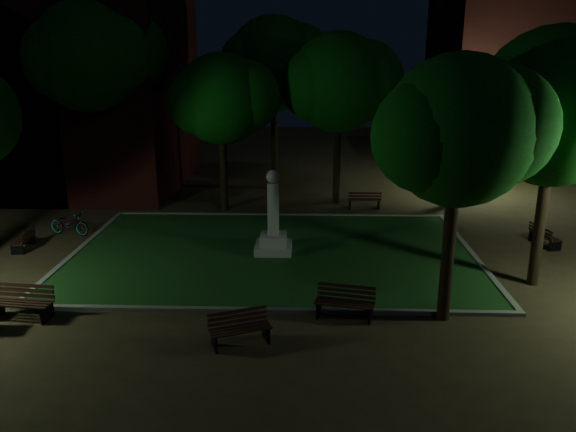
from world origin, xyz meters
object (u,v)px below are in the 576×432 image
object	(u,v)px
bench_right_side	(544,236)
bench_near_right	(345,303)
bench_far_side	(364,201)
bench_near_left	(240,329)
bench_west_near	(22,303)
bicycle	(69,223)
bench_left_side	(24,241)
monument	(273,230)

from	to	relation	value
bench_right_side	bench_near_right	bearing A→B (deg)	115.93
bench_right_side	bench_far_side	bearing A→B (deg)	39.05
bench_right_side	bench_near_left	bearing A→B (deg)	113.86
bench_west_near	bench_far_side	distance (m)	16.53
bicycle	bench_near_right	bearing A→B (deg)	-109.46
bicycle	bench_near_left	bearing A→B (deg)	-123.43
bench_left_side	bicycle	xyz separation A→B (m)	(1.02, 1.90, 0.13)
monument	bench_near_left	size ratio (longest dim) A/B	1.86
bench_right_side	bicycle	bearing A→B (deg)	75.37
bicycle	bench_right_side	bearing A→B (deg)	-78.38
monument	bench_left_side	size ratio (longest dim) A/B	2.23
bench_right_side	monument	bearing A→B (deg)	84.29
bench_far_side	bench_near_right	bearing A→B (deg)	82.48
bench_left_side	bench_far_side	size ratio (longest dim) A/B	0.88
monument	bench_near_right	size ratio (longest dim) A/B	1.77
bench_left_side	bench_near_left	bearing A→B (deg)	47.43
bench_west_near	bench_far_side	size ratio (longest dim) A/B	1.13
bench_near_left	bench_west_near	size ratio (longest dim) A/B	0.93
bench_near_right	bicycle	xyz separation A→B (m)	(-11.18, 7.41, 0.05)
bench_near_left	bench_left_side	world-z (taller)	bench_near_left
bench_near_right	bench_west_near	world-z (taller)	bench_west_near
bench_near_right	bicycle	bearing A→B (deg)	158.82
bench_near_left	bench_right_side	bearing A→B (deg)	14.04
bench_near_right	bench_right_side	size ratio (longest dim) A/B	1.14
bench_right_side	bench_far_side	xyz separation A→B (m)	(-6.63, 5.33, 0.03)
bench_left_side	bench_right_side	bearing A→B (deg)	87.90
monument	bench_near_right	distance (m)	5.88
bench_near_right	bench_far_side	distance (m)	12.02
monument	bench_near_left	distance (m)	7.02
bench_far_side	bench_left_side	bearing A→B (deg)	25.44
monument	bench_west_near	distance (m)	9.02
bench_west_near	bench_right_side	distance (m)	19.05
bench_left_side	monument	bearing A→B (deg)	84.01
bench_near_left	bench_right_side	distance (m)	13.94
bench_far_side	bicycle	bearing A→B (deg)	19.98
monument	bench_left_side	distance (m)	9.83
bench_near_right	bench_left_side	xyz separation A→B (m)	(-12.19, 5.51, -0.08)
bench_near_left	bench_west_near	bearing A→B (deg)	146.68
bench_near_right	bench_west_near	bearing A→B (deg)	-165.62
bench_near_left	bench_far_side	xyz separation A→B (m)	(4.64, 13.53, -0.00)
bench_far_side	bench_west_near	bearing A→B (deg)	48.53
bench_left_side	bench_far_side	world-z (taller)	bench_far_side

